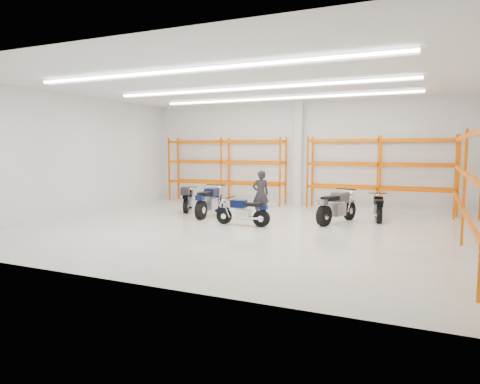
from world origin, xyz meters
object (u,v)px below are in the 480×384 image
at_px(motorcycle_back_a, 188,199).
at_px(motorcycle_back_c, 336,208).
at_px(standing_man, 261,194).
at_px(motorcycle_back_d, 378,208).
at_px(motorcycle_back_b, 209,202).
at_px(motorcycle_main, 245,213).
at_px(structural_column, 299,154).

distance_m(motorcycle_back_a, motorcycle_back_c, 5.93).
bearing_deg(standing_man, motorcycle_back_d, 155.18).
xyz_separation_m(motorcycle_back_b, standing_man, (1.78, 0.67, 0.32)).
height_order(motorcycle_main, motorcycle_back_d, motorcycle_back_d).
bearing_deg(motorcycle_back_d, motorcycle_back_b, -164.76).
bearing_deg(motorcycle_back_a, standing_man, -1.55).
relative_size(motorcycle_back_b, motorcycle_back_d, 1.24).
height_order(motorcycle_back_b, motorcycle_back_d, motorcycle_back_b).
bearing_deg(motorcycle_main, motorcycle_back_b, 148.62).
relative_size(motorcycle_main, motorcycle_back_c, 0.84).
height_order(motorcycle_back_a, motorcycle_back_d, motorcycle_back_a).
relative_size(motorcycle_back_a, structural_column, 0.42).
relative_size(motorcycle_back_b, motorcycle_back_c, 1.05).
bearing_deg(structural_column, motorcycle_back_c, -57.65).
bearing_deg(structural_column, motorcycle_back_d, -36.41).
bearing_deg(motorcycle_back_d, motorcycle_main, -144.08).
distance_m(motorcycle_main, motorcycle_back_d, 4.74).
xyz_separation_m(motorcycle_back_a, standing_man, (3.15, -0.09, 0.37)).
height_order(motorcycle_main, structural_column, structural_column).
height_order(motorcycle_back_d, standing_man, standing_man).
distance_m(motorcycle_back_a, motorcycle_back_d, 7.22).
relative_size(motorcycle_back_a, motorcycle_back_c, 0.85).
distance_m(motorcycle_back_d, standing_man, 4.15).
xyz_separation_m(motorcycle_back_a, motorcycle_back_b, (1.37, -0.75, 0.05)).
bearing_deg(standing_man, motorcycle_back_b, -17.05).
bearing_deg(motorcycle_main, motorcycle_back_a, 149.67).
xyz_separation_m(motorcycle_back_d, standing_man, (-4.02, -0.91, 0.42)).
bearing_deg(motorcycle_back_c, motorcycle_back_d, 41.80).
height_order(motorcycle_back_a, structural_column, structural_column).
bearing_deg(structural_column, motorcycle_main, -91.77).
bearing_deg(motorcycle_back_b, motorcycle_back_c, 5.84).
bearing_deg(motorcycle_back_c, standing_man, 175.84).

